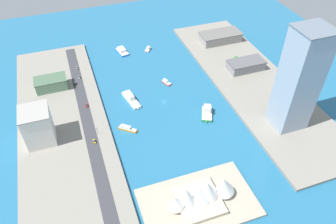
{
  "coord_description": "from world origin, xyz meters",
  "views": [
    {
      "loc": [
        70.64,
        212.08,
        185.35
      ],
      "look_at": [
        2.65,
        18.38,
        3.43
      ],
      "focal_mm": 34.89,
      "sensor_mm": 36.0,
      "label": 1
    }
  ],
  "objects_px": {
    "terminal_long_green": "(51,83)",
    "van_white": "(79,77)",
    "hotel_broad_white": "(38,126)",
    "water_taxi_orange": "(127,128)",
    "taxi_yellow_cab": "(94,141)",
    "tower_tall_glass": "(299,81)",
    "ferry_green_doubledeck": "(207,112)",
    "suv_black": "(75,83)",
    "tugboat_red": "(166,82)",
    "warehouse_low_gray": "(246,65)",
    "traffic_light_waterfront": "(97,130)",
    "opera_landmark": "(203,194)",
    "pickup_red": "(87,105)",
    "ferry_white_commuter": "(131,99)",
    "yacht_sleek_gray": "(148,49)",
    "carpark_squat_concrete": "(220,37)",
    "catamaran_blue": "(122,51)",
    "sedan_silver": "(77,68)"
  },
  "relations": [
    {
      "from": "suv_black",
      "to": "opera_landmark",
      "type": "relative_size",
      "value": 0.1
    },
    {
      "from": "ferry_white_commuter",
      "to": "tugboat_red",
      "type": "height_order",
      "value": "ferry_white_commuter"
    },
    {
      "from": "water_taxi_orange",
      "to": "taxi_yellow_cab",
      "type": "xyz_separation_m",
      "value": [
        27.37,
        7.21,
        1.81
      ]
    },
    {
      "from": "pickup_red",
      "to": "taxi_yellow_cab",
      "type": "xyz_separation_m",
      "value": [
        0.92,
        44.81,
        -0.06
      ]
    },
    {
      "from": "hotel_broad_white",
      "to": "pickup_red",
      "type": "bearing_deg",
      "value": -143.06
    },
    {
      "from": "ferry_green_doubledeck",
      "to": "tower_tall_glass",
      "type": "xyz_separation_m",
      "value": [
        -55.25,
        32.52,
        41.93
      ]
    },
    {
      "from": "terminal_long_green",
      "to": "van_white",
      "type": "xyz_separation_m",
      "value": [
        -25.45,
        -7.87,
        -4.47
      ]
    },
    {
      "from": "catamaran_blue",
      "to": "pickup_red",
      "type": "relative_size",
      "value": 4.06
    },
    {
      "from": "warehouse_low_gray",
      "to": "ferry_white_commuter",
      "type": "bearing_deg",
      "value": 3.34
    },
    {
      "from": "ferry_white_commuter",
      "to": "water_taxi_orange",
      "type": "relative_size",
      "value": 1.95
    },
    {
      "from": "hotel_broad_white",
      "to": "van_white",
      "type": "bearing_deg",
      "value": -117.38
    },
    {
      "from": "tugboat_red",
      "to": "taxi_yellow_cab",
      "type": "bearing_deg",
      "value": 36.07
    },
    {
      "from": "water_taxi_orange",
      "to": "terminal_long_green",
      "type": "xyz_separation_m",
      "value": [
        52.42,
        -73.8,
        6.32
      ]
    },
    {
      "from": "hotel_broad_white",
      "to": "van_white",
      "type": "xyz_separation_m",
      "value": [
        -37.71,
        -72.81,
        -13.6
      ]
    },
    {
      "from": "suv_black",
      "to": "traffic_light_waterfront",
      "type": "height_order",
      "value": "traffic_light_waterfront"
    },
    {
      "from": "opera_landmark",
      "to": "ferry_green_doubledeck",
      "type": "bearing_deg",
      "value": -116.7
    },
    {
      "from": "pickup_red",
      "to": "yacht_sleek_gray",
      "type": "bearing_deg",
      "value": -135.89
    },
    {
      "from": "yacht_sleek_gray",
      "to": "tugboat_red",
      "type": "xyz_separation_m",
      "value": [
        1.15,
        63.78,
        -0.02
      ]
    },
    {
      "from": "pickup_red",
      "to": "suv_black",
      "type": "xyz_separation_m",
      "value": [
        5.13,
        -35.29,
        -0.04
      ]
    },
    {
      "from": "carpark_squat_concrete",
      "to": "tower_tall_glass",
      "type": "relative_size",
      "value": 0.55
    },
    {
      "from": "tugboat_red",
      "to": "warehouse_low_gray",
      "type": "height_order",
      "value": "warehouse_low_gray"
    },
    {
      "from": "yacht_sleek_gray",
      "to": "suv_black",
      "type": "height_order",
      "value": "suv_black"
    },
    {
      "from": "catamaran_blue",
      "to": "tugboat_red",
      "type": "bearing_deg",
      "value": 111.14
    },
    {
      "from": "terminal_long_green",
      "to": "traffic_light_waterfront",
      "type": "relative_size",
      "value": 4.35
    },
    {
      "from": "carpark_squat_concrete",
      "to": "sedan_silver",
      "type": "bearing_deg",
      "value": 1.06
    },
    {
      "from": "pickup_red",
      "to": "ferry_white_commuter",
      "type": "bearing_deg",
      "value": 176.78
    },
    {
      "from": "water_taxi_orange",
      "to": "taxi_yellow_cab",
      "type": "bearing_deg",
      "value": 14.75
    },
    {
      "from": "ferry_white_commuter",
      "to": "carpark_squat_concrete",
      "type": "relative_size",
      "value": 0.62
    },
    {
      "from": "water_taxi_orange",
      "to": "tower_tall_glass",
      "type": "distance_m",
      "value": 135.78
    },
    {
      "from": "water_taxi_orange",
      "to": "carpark_squat_concrete",
      "type": "distance_m",
      "value": 166.53
    },
    {
      "from": "yacht_sleek_gray",
      "to": "water_taxi_orange",
      "type": "distance_m",
      "value": 124.37
    },
    {
      "from": "terminal_long_green",
      "to": "hotel_broad_white",
      "type": "bearing_deg",
      "value": 79.31
    },
    {
      "from": "ferry_white_commuter",
      "to": "catamaran_blue",
      "type": "xyz_separation_m",
      "value": [
        -11.55,
        -82.81,
        -0.48
      ]
    },
    {
      "from": "terminal_long_green",
      "to": "tugboat_red",
      "type": "bearing_deg",
      "value": 166.66
    },
    {
      "from": "terminal_long_green",
      "to": "water_taxi_orange",
      "type": "bearing_deg",
      "value": 125.38
    },
    {
      "from": "ferry_green_doubledeck",
      "to": "suv_black",
      "type": "distance_m",
      "value": 126.09
    },
    {
      "from": "tugboat_red",
      "to": "pickup_red",
      "type": "bearing_deg",
      "value": 8.75
    },
    {
      "from": "tower_tall_glass",
      "to": "taxi_yellow_cab",
      "type": "relative_size",
      "value": 18.04
    },
    {
      "from": "sedan_silver",
      "to": "suv_black",
      "type": "distance_m",
      "value": 26.14
    },
    {
      "from": "water_taxi_orange",
      "to": "carpark_squat_concrete",
      "type": "bearing_deg",
      "value": -142.42
    },
    {
      "from": "catamaran_blue",
      "to": "carpark_squat_concrete",
      "type": "height_order",
      "value": "carpark_squat_concrete"
    },
    {
      "from": "ferry_white_commuter",
      "to": "terminal_long_green",
      "type": "height_order",
      "value": "terminal_long_green"
    },
    {
      "from": "warehouse_low_gray",
      "to": "traffic_light_waterfront",
      "type": "bearing_deg",
      "value": 15.06
    },
    {
      "from": "yacht_sleek_gray",
      "to": "warehouse_low_gray",
      "type": "height_order",
      "value": "warehouse_low_gray"
    },
    {
      "from": "terminal_long_green",
      "to": "opera_landmark",
      "type": "distance_m",
      "value": 175.48
    },
    {
      "from": "tower_tall_glass",
      "to": "taxi_yellow_cab",
      "type": "xyz_separation_m",
      "value": [
        150.94,
        -29.33,
        -40.99
      ]
    },
    {
      "from": "carpark_squat_concrete",
      "to": "van_white",
      "type": "bearing_deg",
      "value": 7.11
    },
    {
      "from": "ferry_green_doubledeck",
      "to": "suv_black",
      "type": "xyz_separation_m",
      "value": [
        99.91,
        -76.92,
        0.95
      ]
    },
    {
      "from": "yacht_sleek_gray",
      "to": "ferry_green_doubledeck",
      "type": "height_order",
      "value": "ferry_green_doubledeck"
    },
    {
      "from": "water_taxi_orange",
      "to": "pickup_red",
      "type": "height_order",
      "value": "pickup_red"
    }
  ]
}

